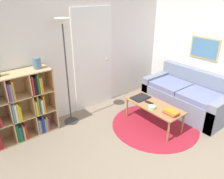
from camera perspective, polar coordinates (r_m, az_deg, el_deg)
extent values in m
cube|color=silver|center=(4.15, -9.05, 10.89)|extent=(7.15, 0.05, 2.60)
cube|color=white|center=(4.36, -4.86, 7.67)|extent=(0.88, 0.02, 2.00)
sphere|color=tan|center=(4.52, -1.40, 7.86)|extent=(0.04, 0.04, 0.04)
cube|color=silver|center=(4.77, 22.11, 11.23)|extent=(0.05, 5.38, 2.60)
cube|color=tan|center=(4.70, 23.06, 9.90)|extent=(0.02, 0.60, 0.43)
cube|color=teal|center=(4.69, 22.98, 9.88)|extent=(0.01, 0.54, 0.37)
cylinder|color=maroon|center=(4.14, 11.10, -9.05)|extent=(1.56, 1.56, 0.01)
cube|color=tan|center=(3.94, -15.47, -1.96)|extent=(0.02, 0.34, 1.13)
cube|color=tan|center=(3.58, -24.31, 3.65)|extent=(1.09, 0.34, 0.02)
cube|color=tan|center=(4.08, -21.55, -10.99)|extent=(1.09, 0.34, 0.02)
cube|color=tan|center=(3.94, -23.54, -3.22)|extent=(1.09, 0.02, 1.13)
cube|color=tan|center=(3.77, -25.38, -4.88)|extent=(0.02, 0.32, 1.09)
cube|color=tan|center=(3.84, -20.38, -3.42)|extent=(0.02, 0.32, 1.09)
cube|color=tan|center=(3.89, -22.41, -6.50)|extent=(1.06, 0.32, 0.02)
cube|color=tan|center=(3.72, -23.31, -1.69)|extent=(1.06, 0.32, 0.02)
cube|color=#B21E23|center=(3.89, -27.28, -11.59)|extent=(0.03, 0.19, 0.26)
cube|color=#196B38|center=(3.92, -23.69, -10.06)|extent=(0.02, 0.21, 0.32)
cube|color=#196B38|center=(3.94, -23.14, -10.22)|extent=(0.03, 0.21, 0.27)
cube|color=navy|center=(3.95, -22.74, -10.02)|extent=(0.03, 0.23, 0.26)
cube|color=gold|center=(3.95, -22.28, -10.03)|extent=(0.02, 0.20, 0.26)
cube|color=#B21E23|center=(3.95, -21.85, -9.80)|extent=(0.03, 0.21, 0.27)
cube|color=teal|center=(4.00, -18.73, -8.82)|extent=(0.03, 0.20, 0.27)
cube|color=#7F287A|center=(4.00, -18.31, -8.78)|extent=(0.02, 0.20, 0.26)
cube|color=navy|center=(4.02, -18.10, -8.09)|extent=(0.03, 0.25, 0.32)
cube|color=teal|center=(4.05, -17.57, -8.29)|extent=(0.03, 0.27, 0.25)
cube|color=orange|center=(4.05, -17.18, -7.99)|extent=(0.02, 0.26, 0.29)
cube|color=#7F287A|center=(4.06, -16.79, -8.17)|extent=(0.02, 0.24, 0.25)
cube|color=teal|center=(3.76, -24.73, -5.22)|extent=(0.03, 0.26, 0.31)
cube|color=silver|center=(3.75, -24.17, -5.23)|extent=(0.03, 0.23, 0.30)
cube|color=gold|center=(3.74, -23.60, -5.13)|extent=(0.03, 0.21, 0.30)
cube|color=gold|center=(3.77, -23.13, -5.29)|extent=(0.02, 0.22, 0.25)
cube|color=gold|center=(3.82, -19.49, -4.25)|extent=(0.03, 0.21, 0.25)
cube|color=olive|center=(3.82, -19.21, -3.52)|extent=(0.02, 0.25, 0.32)
cube|color=#196B38|center=(3.85, -18.79, -3.61)|extent=(0.02, 0.26, 0.28)
cube|color=silver|center=(3.84, -18.16, -3.90)|extent=(0.03, 0.20, 0.25)
cube|color=orange|center=(3.83, -17.75, -3.37)|extent=(0.02, 0.20, 0.31)
cube|color=#7F287A|center=(3.61, -25.72, -0.38)|extent=(0.03, 0.26, 0.28)
cube|color=teal|center=(3.60, -25.18, -0.34)|extent=(0.03, 0.23, 0.28)
cube|color=orange|center=(3.59, -24.71, -0.04)|extent=(0.03, 0.21, 0.31)
cube|color=#B21E23|center=(3.65, -20.41, 1.20)|extent=(0.03, 0.21, 0.31)
cube|color=black|center=(3.66, -19.89, 1.09)|extent=(0.02, 0.20, 0.29)
cube|color=black|center=(3.69, -19.71, 1.47)|extent=(0.02, 0.26, 0.31)
cube|color=#196B38|center=(3.69, -19.28, 1.69)|extent=(0.02, 0.25, 0.33)
cube|color=gold|center=(3.72, -18.86, 1.41)|extent=(0.02, 0.27, 0.26)
cube|color=orange|center=(3.72, -18.48, 1.47)|extent=(0.03, 0.26, 0.26)
cylinder|color=#333333|center=(4.24, -10.58, -8.07)|extent=(0.26, 0.26, 0.01)
cylinder|color=#333333|center=(3.82, -11.66, 3.73)|extent=(0.02, 0.02, 1.78)
cone|color=white|center=(3.60, -12.92, 17.00)|extent=(0.25, 0.25, 0.10)
cube|color=gray|center=(4.68, 18.54, -2.79)|extent=(0.84, 1.66, 0.42)
cube|color=gray|center=(4.87, 21.09, 0.34)|extent=(0.16, 1.66, 0.79)
cube|color=gray|center=(4.35, 26.76, -5.45)|extent=(0.84, 0.16, 0.56)
cube|color=gray|center=(5.04, 11.71, 0.96)|extent=(0.84, 0.16, 0.56)
cube|color=slate|center=(4.36, 21.99, -1.62)|extent=(0.64, 0.65, 0.10)
cube|color=slate|center=(4.68, 15.08, 1.22)|extent=(0.64, 0.65, 0.10)
cube|color=#996B42|center=(3.96, 10.93, -4.07)|extent=(0.46, 1.07, 0.02)
cylinder|color=#996B42|center=(3.68, 14.50, -10.64)|extent=(0.04, 0.04, 0.38)
cylinder|color=#996B42|center=(4.24, 3.97, -4.74)|extent=(0.04, 0.04, 0.38)
cylinder|color=#996B42|center=(3.95, 17.97, -8.45)|extent=(0.04, 0.04, 0.38)
cylinder|color=#996B42|center=(4.47, 7.61, -3.22)|extent=(0.04, 0.04, 0.38)
cube|color=black|center=(4.14, 7.47, -2.10)|extent=(0.34, 0.25, 0.02)
cylinder|color=#9ED193|center=(3.81, 10.34, -4.61)|extent=(0.13, 0.13, 0.05)
cube|color=#B21E23|center=(3.74, 15.08, -6.06)|extent=(0.15, 0.23, 0.02)
cube|color=olive|center=(3.73, 15.05, -5.88)|extent=(0.15, 0.23, 0.02)
cube|color=orange|center=(3.72, 15.22, -5.66)|extent=(0.15, 0.23, 0.02)
cube|color=orange|center=(3.70, 15.34, -5.48)|extent=(0.15, 0.23, 0.02)
cube|color=black|center=(3.99, 9.64, -3.35)|extent=(0.07, 0.16, 0.02)
cylinder|color=slate|center=(3.65, -19.01, 6.51)|extent=(0.13, 0.13, 0.18)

